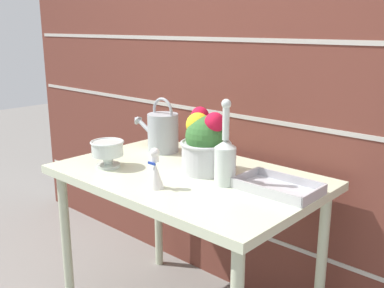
{
  "coord_description": "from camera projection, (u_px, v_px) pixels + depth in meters",
  "views": [
    {
      "loc": [
        1.23,
        -1.32,
        1.34
      ],
      "look_at": [
        0.0,
        0.04,
        0.86
      ],
      "focal_mm": 42.0,
      "sensor_mm": 36.0,
      "label": 1
    }
  ],
  "objects": [
    {
      "name": "brick_wall",
      "position": [
        251.0,
        79.0,
        2.13
      ],
      "size": [
        3.6,
        0.08,
        2.2
      ],
      "color": "brown",
      "rests_on": "ground_plane"
    },
    {
      "name": "patio_table",
      "position": [
        186.0,
        190.0,
        1.92
      ],
      "size": [
        1.11,
        0.71,
        0.74
      ],
      "color": "beige",
      "rests_on": "ground_plane"
    },
    {
      "name": "watering_can",
      "position": [
        162.0,
        131.0,
        2.2
      ],
      "size": [
        0.3,
        0.15,
        0.27
      ],
      "color": "#9EA3A8",
      "rests_on": "patio_table"
    },
    {
      "name": "crystal_pedestal_bowl",
      "position": [
        107.0,
        150.0,
        1.96
      ],
      "size": [
        0.15,
        0.15,
        0.12
      ],
      "color": "silver",
      "rests_on": "patio_table"
    },
    {
      "name": "flower_planter",
      "position": [
        205.0,
        143.0,
        1.88
      ],
      "size": [
        0.22,
        0.22,
        0.27
      ],
      "color": "#BCBCC1",
      "rests_on": "patio_table"
    },
    {
      "name": "glass_decanter",
      "position": [
        225.0,
        158.0,
        1.73
      ],
      "size": [
        0.08,
        0.08,
        0.34
      ],
      "color": "silver",
      "rests_on": "patio_table"
    },
    {
      "name": "figurine_vase",
      "position": [
        155.0,
        172.0,
        1.71
      ],
      "size": [
        0.07,
        0.07,
        0.16
      ],
      "color": "white",
      "rests_on": "patio_table"
    },
    {
      "name": "wire_tray",
      "position": [
        278.0,
        188.0,
        1.69
      ],
      "size": [
        0.31,
        0.19,
        0.04
      ],
      "color": "#B7B7BC",
      "rests_on": "patio_table"
    }
  ]
}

